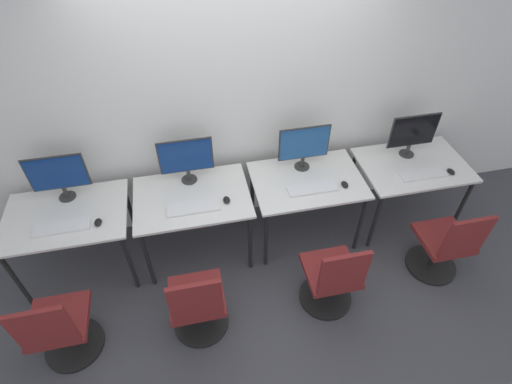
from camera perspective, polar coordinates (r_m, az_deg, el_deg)
The scene contains 22 objects.
ground_plane at distance 4.01m, azimuth 0.45°, elevation -10.89°, with size 20.00×20.00×0.00m, color #3D3D42.
wall_back at distance 3.68m, azimuth -2.39°, elevation 13.15°, with size 12.00×0.05×2.80m.
desk_far_left at distance 3.86m, azimuth -25.28°, elevation -3.85°, with size 1.04×0.74×0.76m.
monitor_far_left at distance 3.80m, azimuth -26.44°, elevation 2.17°, with size 0.49×0.15×0.46m.
keyboard_far_left at distance 3.70m, azimuth -25.98°, elevation -4.47°, with size 0.46×0.15×0.02m.
mouse_far_left at distance 3.60m, azimuth -21.64°, elevation -4.04°, with size 0.06×0.09×0.03m.
office_chair_far_left at distance 3.60m, azimuth -26.13°, elevation -17.35°, with size 0.48×0.48×0.89m.
desk_left at distance 3.70m, azimuth -9.02°, elevation -1.58°, with size 1.04×0.74×0.76m.
monitor_left at distance 3.64m, azimuth -9.96°, elevation 4.77°, with size 0.49×0.15×0.46m.
keyboard_left at distance 3.52m, azimuth -8.95°, elevation -2.22°, with size 0.46×0.15×0.02m.
mouse_left at distance 3.55m, azimuth -4.23°, elevation -1.13°, with size 0.06×0.09×0.03m.
office_chair_left at distance 3.40m, azimuth -8.26°, elevation -15.85°, with size 0.48×0.48×0.89m.
desk_right at distance 3.85m, azimuth 7.27°, elevation 0.83°, with size 1.04×0.74×0.76m.
monitor_right at distance 3.76m, azimuth 6.88°, elevation 6.64°, with size 0.49×0.15×0.46m.
keyboard_right at distance 3.69m, azimuth 8.04°, elevation 0.53°, with size 0.46×0.15×0.02m.
mouse_right at distance 3.77m, azimuth 12.57°, elevation 1.07°, with size 0.06×0.09×0.03m.
office_chair_right at distance 3.56m, azimuth 10.79°, elevation -12.24°, with size 0.48×0.48×0.89m.
desk_far_right at distance 4.28m, azimuth 21.31°, elevation 2.86°, with size 1.04×0.74×0.76m.
monitor_far_right at distance 4.18m, azimuth 21.54°, elevation 7.85°, with size 0.49×0.15×0.46m.
keyboard_far_right at distance 4.12m, azimuth 22.71°, elevation 2.38°, with size 0.46×0.15×0.02m.
mouse_far_right at distance 4.25m, azimuth 26.10°, elevation 2.65°, with size 0.06×0.09×0.03m.
office_chair_far_right at distance 4.10m, azimuth 25.35°, elevation -7.11°, with size 0.48×0.48×0.89m.
Camera 1 is at (-0.52, -2.27, 3.26)m, focal length 28.00 mm.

